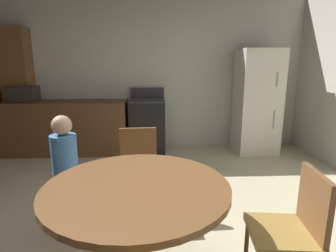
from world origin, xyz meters
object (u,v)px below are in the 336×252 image
(refrigerator, at_px, (257,102))
(chair_north, at_px, (139,166))
(chair_east, at_px, (293,226))
(oven_range, at_px, (147,125))
(person_child, at_px, (66,172))
(dining_table, at_px, (138,207))
(microwave, at_px, (23,94))

(refrigerator, xyz_separation_m, chair_north, (-1.92, -1.95, -0.38))
(refrigerator, bearing_deg, chair_east, -105.95)
(oven_range, bearing_deg, person_child, -105.50)
(oven_range, relative_size, refrigerator, 0.62)
(chair_north, relative_size, chair_east, 1.00)
(dining_table, distance_m, chair_north, 1.00)
(dining_table, xyz_separation_m, chair_north, (-0.06, 1.00, -0.10))
(chair_east, bearing_deg, dining_table, 0.00)
(refrigerator, bearing_deg, microwave, 179.27)
(oven_range, xyz_separation_m, chair_north, (-0.03, -2.01, 0.03))
(microwave, bearing_deg, person_child, -58.86)
(oven_range, xyz_separation_m, refrigerator, (1.89, -0.05, 0.41))
(oven_range, relative_size, person_child, 1.01)
(chair_east, bearing_deg, chair_north, -40.32)
(oven_range, distance_m, chair_north, 2.01)
(chair_north, bearing_deg, oven_range, 175.84)
(microwave, relative_size, person_child, 0.40)
(refrigerator, height_order, chair_north, refrigerator)
(microwave, relative_size, chair_east, 0.51)
(refrigerator, xyz_separation_m, person_child, (-2.54, -2.28, -0.30))
(chair_east, bearing_deg, oven_range, -65.78)
(dining_table, relative_size, person_child, 1.09)
(refrigerator, relative_size, person_child, 1.61)
(chair_east, relative_size, person_child, 0.80)
(refrigerator, height_order, microwave, refrigerator)
(oven_range, bearing_deg, chair_east, -71.90)
(refrigerator, height_order, chair_east, refrigerator)
(refrigerator, relative_size, chair_east, 2.02)
(refrigerator, distance_m, chair_east, 3.20)
(dining_table, bearing_deg, oven_range, 90.47)
(refrigerator, relative_size, chair_north, 2.02)
(person_child, bearing_deg, oven_range, 119.07)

